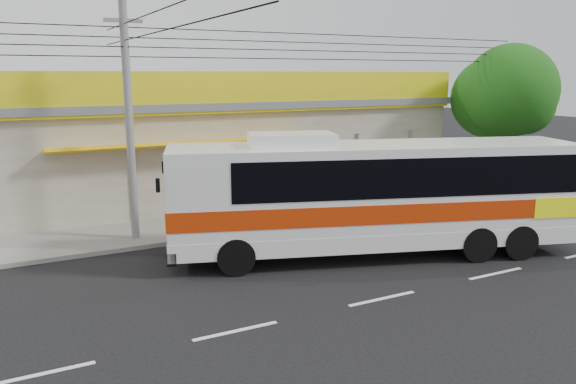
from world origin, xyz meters
The scene contains 8 objects.
ground centered at (0.00, 0.00, 0.00)m, with size 120.00×120.00×0.00m, color black.
sidewalk centered at (0.00, 6.00, 0.07)m, with size 30.00×3.20×0.15m, color gray.
lane_markings centered at (0.00, -2.50, 0.00)m, with size 50.00×0.12×0.01m, color silver, non-canonical shape.
storefront_building centered at (-0.01, 11.54, 2.30)m, with size 22.60×9.20×5.70m.
coach_bus centered at (2.10, 0.51, 2.08)m, with size 12.82×6.43×3.89m.
utility_pole centered at (-4.46, 5.39, 6.64)m, with size 34.00×14.00×8.05m.
tree_near centered at (12.64, 4.93, 4.71)m, with size 4.20×4.20×6.97m.
tree_far centered at (12.98, 6.30, 4.33)m, with size 3.86×3.86×6.40m.
Camera 1 is at (-8.26, -13.30, 5.61)m, focal length 35.00 mm.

